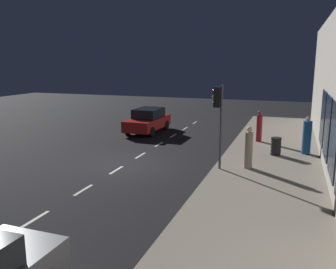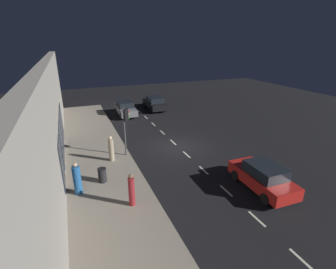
{
  "view_description": "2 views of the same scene",
  "coord_description": "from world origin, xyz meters",
  "px_view_note": "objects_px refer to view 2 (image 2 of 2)",
  "views": [
    {
      "loc": [
        7.1,
        -14.28,
        4.66
      ],
      "look_at": [
        1.73,
        0.9,
        1.34
      ],
      "focal_mm": 38.03,
      "sensor_mm": 36.0,
      "label": 1
    },
    {
      "loc": [
        7.66,
        16.98,
        8.11
      ],
      "look_at": [
        1.09,
        0.56,
        1.4
      ],
      "focal_mm": 26.81,
      "sensor_mm": 36.0,
      "label": 2
    }
  ],
  "objects_px": {
    "traffic_light": "(126,120)",
    "parked_car_2": "(126,108)",
    "parked_car_1": "(263,177)",
    "pedestrian_0": "(77,180)",
    "pedestrian_1": "(132,191)",
    "pedestrian_2": "(111,149)",
    "parked_car_0": "(155,103)",
    "trash_bin": "(102,175)"
  },
  "relations": [
    {
      "from": "pedestrian_0",
      "to": "parked_car_1",
      "type": "bearing_deg",
      "value": 126.88
    },
    {
      "from": "pedestrian_1",
      "to": "pedestrian_2",
      "type": "xyz_separation_m",
      "value": [
        0.07,
        -5.49,
        0.0
      ]
    },
    {
      "from": "parked_car_1",
      "to": "pedestrian_1",
      "type": "xyz_separation_m",
      "value": [
        7.35,
        -1.12,
        0.2
      ]
    },
    {
      "from": "parked_car_2",
      "to": "parked_car_0",
      "type": "bearing_deg",
      "value": -162.2
    },
    {
      "from": "parked_car_1",
      "to": "pedestrian_0",
      "type": "xyz_separation_m",
      "value": [
        9.84,
        -3.2,
        0.22
      ]
    },
    {
      "from": "parked_car_0",
      "to": "trash_bin",
      "type": "distance_m",
      "value": 17.34
    },
    {
      "from": "pedestrian_1",
      "to": "parked_car_0",
      "type": "bearing_deg",
      "value": 106.97
    },
    {
      "from": "parked_car_0",
      "to": "parked_car_1",
      "type": "height_order",
      "value": "same"
    },
    {
      "from": "pedestrian_2",
      "to": "trash_bin",
      "type": "bearing_deg",
      "value": -122.22
    },
    {
      "from": "trash_bin",
      "to": "pedestrian_0",
      "type": "bearing_deg",
      "value": 28.55
    },
    {
      "from": "pedestrian_1",
      "to": "pedestrian_2",
      "type": "height_order",
      "value": "pedestrian_2"
    },
    {
      "from": "parked_car_0",
      "to": "pedestrian_2",
      "type": "distance_m",
      "value": 14.54
    },
    {
      "from": "parked_car_0",
      "to": "pedestrian_1",
      "type": "relative_size",
      "value": 2.56
    },
    {
      "from": "pedestrian_2",
      "to": "parked_car_0",
      "type": "bearing_deg",
      "value": 47.87
    },
    {
      "from": "pedestrian_0",
      "to": "parked_car_0",
      "type": "bearing_deg",
      "value": -156.96
    },
    {
      "from": "pedestrian_2",
      "to": "pedestrian_1",
      "type": "bearing_deg",
      "value": -100.53
    },
    {
      "from": "pedestrian_0",
      "to": "pedestrian_1",
      "type": "distance_m",
      "value": 3.24
    },
    {
      "from": "pedestrian_2",
      "to": "parked_car_1",
      "type": "bearing_deg",
      "value": -52.95
    },
    {
      "from": "parked_car_2",
      "to": "trash_bin",
      "type": "distance_m",
      "value": 14.65
    },
    {
      "from": "parked_car_2",
      "to": "pedestrian_1",
      "type": "relative_size",
      "value": 2.34
    },
    {
      "from": "pedestrian_0",
      "to": "trash_bin",
      "type": "distance_m",
      "value": 1.65
    },
    {
      "from": "traffic_light",
      "to": "trash_bin",
      "type": "distance_m",
      "value": 4.48
    },
    {
      "from": "parked_car_2",
      "to": "trash_bin",
      "type": "bearing_deg",
      "value": 72.22
    },
    {
      "from": "traffic_light",
      "to": "parked_car_2",
      "type": "distance_m",
      "value": 11.18
    },
    {
      "from": "parked_car_2",
      "to": "pedestrian_0",
      "type": "bearing_deg",
      "value": 68.27
    },
    {
      "from": "parked_car_0",
      "to": "pedestrian_2",
      "type": "xyz_separation_m",
      "value": [
        7.46,
        12.48,
        0.2
      ]
    },
    {
      "from": "pedestrian_1",
      "to": "trash_bin",
      "type": "distance_m",
      "value": 3.07
    },
    {
      "from": "parked_car_1",
      "to": "pedestrian_2",
      "type": "relative_size",
      "value": 2.34
    },
    {
      "from": "traffic_light",
      "to": "pedestrian_1",
      "type": "xyz_separation_m",
      "value": [
        1.19,
        6.0,
        -1.81
      ]
    },
    {
      "from": "pedestrian_1",
      "to": "parked_car_1",
      "type": "bearing_deg",
      "value": 30.69
    },
    {
      "from": "traffic_light",
      "to": "parked_car_2",
      "type": "xyz_separation_m",
      "value": [
        -2.31,
        -10.75,
        -2.01
      ]
    },
    {
      "from": "pedestrian_1",
      "to": "pedestrian_2",
      "type": "relative_size",
      "value": 0.98
    },
    {
      "from": "trash_bin",
      "to": "pedestrian_1",
      "type": "bearing_deg",
      "value": 110.84
    },
    {
      "from": "pedestrian_2",
      "to": "trash_bin",
      "type": "height_order",
      "value": "pedestrian_2"
    },
    {
      "from": "parked_car_0",
      "to": "pedestrian_2",
      "type": "relative_size",
      "value": 2.52
    },
    {
      "from": "trash_bin",
      "to": "traffic_light",
      "type": "bearing_deg",
      "value": -125.75
    },
    {
      "from": "pedestrian_1",
      "to": "trash_bin",
      "type": "bearing_deg",
      "value": 150.17
    },
    {
      "from": "traffic_light",
      "to": "parked_car_0",
      "type": "distance_m",
      "value": 13.63
    },
    {
      "from": "traffic_light",
      "to": "trash_bin",
      "type": "bearing_deg",
      "value": 54.25
    },
    {
      "from": "parked_car_1",
      "to": "pedestrian_0",
      "type": "distance_m",
      "value": 10.35
    },
    {
      "from": "parked_car_2",
      "to": "pedestrian_1",
      "type": "height_order",
      "value": "pedestrian_1"
    },
    {
      "from": "pedestrian_0",
      "to": "trash_bin",
      "type": "xyz_separation_m",
      "value": [
        -1.4,
        -0.76,
        -0.42
      ]
    }
  ]
}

